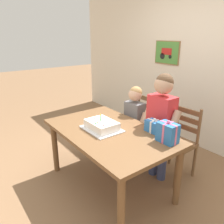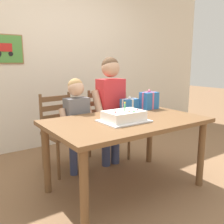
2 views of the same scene
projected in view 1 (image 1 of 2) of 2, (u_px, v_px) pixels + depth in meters
ground_plane at (110, 185)px, 2.75m from camera, size 20.00×20.00×0.00m
back_wall at (206, 66)px, 3.34m from camera, size 6.40×0.11×2.60m
dining_table at (110, 138)px, 2.53m from camera, size 1.53×0.94×0.73m
birthday_cake at (102, 126)px, 2.51m from camera, size 0.44×0.34×0.19m
gift_box_red_large at (168, 133)px, 2.21m from camera, size 0.21×0.14×0.23m
gift_box_beside_cake at (154, 126)px, 2.44m from camera, size 0.20×0.13×0.17m
chair_left at (141, 126)px, 3.30m from camera, size 0.46×0.46×0.92m
chair_right at (177, 142)px, 2.82m from camera, size 0.42×0.42×0.92m
child_older at (161, 118)px, 2.65m from camera, size 0.48×0.27×1.35m
child_younger at (134, 118)px, 3.04m from camera, size 0.41×0.23×1.11m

